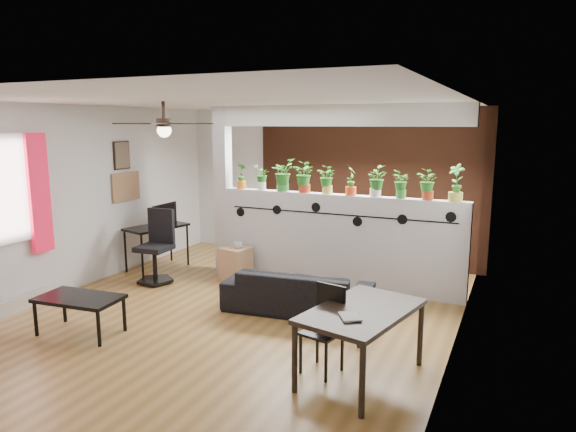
{
  "coord_description": "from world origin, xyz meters",
  "views": [
    {
      "loc": [
        3.14,
        -5.34,
        2.34
      ],
      "look_at": [
        0.42,
        0.6,
        1.16
      ],
      "focal_mm": 32.0,
      "sensor_mm": 36.0,
      "label": 1
    }
  ],
  "objects_px": {
    "potted_plant_1": "(262,177)",
    "sofa": "(298,291)",
    "potted_plant_5": "(351,179)",
    "potted_plant_7": "(401,183)",
    "potted_plant_9": "(456,182)",
    "potted_plant_3": "(305,176)",
    "potted_plant_2": "(283,174)",
    "potted_plant_8": "(428,183)",
    "potted_plant_0": "(241,175)",
    "potted_plant_4": "(327,179)",
    "coffee_table": "(79,301)",
    "office_chair": "(157,251)",
    "computer_desk": "(156,230)",
    "potted_plant_6": "(376,180)",
    "folding_chair": "(326,321)",
    "cup": "(238,245)",
    "dining_table": "(362,316)",
    "ceiling_fan": "(164,126)",
    "cube_shelf": "(235,264)"
  },
  "relations": [
    {
      "from": "potted_plant_0",
      "to": "cup",
      "type": "relative_size",
      "value": 3.11
    },
    {
      "from": "potted_plant_4",
      "to": "sofa",
      "type": "bearing_deg",
      "value": -87.31
    },
    {
      "from": "potted_plant_3",
      "to": "coffee_table",
      "type": "distance_m",
      "value": 3.44
    },
    {
      "from": "potted_plant_3",
      "to": "potted_plant_6",
      "type": "xyz_separation_m",
      "value": [
        1.05,
        0.0,
        -0.02
      ]
    },
    {
      "from": "computer_desk",
      "to": "folding_chair",
      "type": "relative_size",
      "value": 1.29
    },
    {
      "from": "potted_plant_1",
      "to": "computer_desk",
      "type": "xyz_separation_m",
      "value": [
        -1.74,
        -0.35,
        -0.91
      ]
    },
    {
      "from": "potted_plant_2",
      "to": "potted_plant_3",
      "type": "bearing_deg",
      "value": 0.0
    },
    {
      "from": "potted_plant_1",
      "to": "cup",
      "type": "bearing_deg",
      "value": -124.56
    },
    {
      "from": "potted_plant_1",
      "to": "potted_plant_5",
      "type": "distance_m",
      "value": 1.4
    },
    {
      "from": "folding_chair",
      "to": "office_chair",
      "type": "bearing_deg",
      "value": 154.43
    },
    {
      "from": "ceiling_fan",
      "to": "dining_table",
      "type": "relative_size",
      "value": 0.87
    },
    {
      "from": "potted_plant_3",
      "to": "coffee_table",
      "type": "relative_size",
      "value": 0.47
    },
    {
      "from": "potted_plant_8",
      "to": "potted_plant_2",
      "type": "bearing_deg",
      "value": -180.0
    },
    {
      "from": "potted_plant_0",
      "to": "potted_plant_7",
      "type": "bearing_deg",
      "value": -0.0
    },
    {
      "from": "potted_plant_8",
      "to": "sofa",
      "type": "height_order",
      "value": "potted_plant_8"
    },
    {
      "from": "cup",
      "to": "coffee_table",
      "type": "relative_size",
      "value": 0.13
    },
    {
      "from": "ceiling_fan",
      "to": "potted_plant_3",
      "type": "bearing_deg",
      "value": 59.19
    },
    {
      "from": "coffee_table",
      "to": "potted_plant_0",
      "type": "bearing_deg",
      "value": 80.18
    },
    {
      "from": "potted_plant_6",
      "to": "folding_chair",
      "type": "distance_m",
      "value": 2.72
    },
    {
      "from": "computer_desk",
      "to": "potted_plant_2",
      "type": "bearing_deg",
      "value": 9.4
    },
    {
      "from": "potted_plant_7",
      "to": "computer_desk",
      "type": "relative_size",
      "value": 0.36
    },
    {
      "from": "potted_plant_7",
      "to": "potted_plant_9",
      "type": "bearing_deg",
      "value": 0.0
    },
    {
      "from": "ceiling_fan",
      "to": "potted_plant_7",
      "type": "xyz_separation_m",
      "value": [
        2.48,
        1.8,
        -0.76
      ]
    },
    {
      "from": "potted_plant_6",
      "to": "potted_plant_9",
      "type": "relative_size",
      "value": 0.88
    },
    {
      "from": "potted_plant_1",
      "to": "sofa",
      "type": "distance_m",
      "value": 2.06
    },
    {
      "from": "potted_plant_6",
      "to": "potted_plant_9",
      "type": "distance_m",
      "value": 1.05
    },
    {
      "from": "coffee_table",
      "to": "ceiling_fan",
      "type": "bearing_deg",
      "value": 65.49
    },
    {
      "from": "potted_plant_9",
      "to": "potted_plant_3",
      "type": "bearing_deg",
      "value": -180.0
    },
    {
      "from": "potted_plant_0",
      "to": "potted_plant_2",
      "type": "height_order",
      "value": "potted_plant_2"
    },
    {
      "from": "potted_plant_8",
      "to": "office_chair",
      "type": "height_order",
      "value": "potted_plant_8"
    },
    {
      "from": "office_chair",
      "to": "dining_table",
      "type": "height_order",
      "value": "office_chair"
    },
    {
      "from": "potted_plant_9",
      "to": "sofa",
      "type": "relative_size",
      "value": 0.28
    },
    {
      "from": "folding_chair",
      "to": "cube_shelf",
      "type": "bearing_deg",
      "value": 136.5
    },
    {
      "from": "cube_shelf",
      "to": "potted_plant_9",
      "type": "bearing_deg",
      "value": 16.88
    },
    {
      "from": "potted_plant_2",
      "to": "ceiling_fan",
      "type": "bearing_deg",
      "value": -111.86
    },
    {
      "from": "folding_chair",
      "to": "potted_plant_5",
      "type": "bearing_deg",
      "value": 102.92
    },
    {
      "from": "potted_plant_0",
      "to": "computer_desk",
      "type": "height_order",
      "value": "potted_plant_0"
    },
    {
      "from": "potted_plant_0",
      "to": "potted_plant_9",
      "type": "height_order",
      "value": "potted_plant_9"
    },
    {
      "from": "potted_plant_3",
      "to": "office_chair",
      "type": "height_order",
      "value": "potted_plant_3"
    },
    {
      "from": "potted_plant_6",
      "to": "cup",
      "type": "distance_m",
      "value": 2.27
    },
    {
      "from": "potted_plant_2",
      "to": "sofa",
      "type": "bearing_deg",
      "value": -56.99
    },
    {
      "from": "potted_plant_9",
      "to": "cube_shelf",
      "type": "bearing_deg",
      "value": -173.73
    },
    {
      "from": "potted_plant_0",
      "to": "potted_plant_2",
      "type": "bearing_deg",
      "value": 0.0
    },
    {
      "from": "potted_plant_0",
      "to": "potted_plant_9",
      "type": "relative_size",
      "value": 0.84
    },
    {
      "from": "potted_plant_9",
      "to": "office_chair",
      "type": "relative_size",
      "value": 0.45
    },
    {
      "from": "potted_plant_5",
      "to": "sofa",
      "type": "relative_size",
      "value": 0.24
    },
    {
      "from": "potted_plant_1",
      "to": "potted_plant_2",
      "type": "relative_size",
      "value": 0.77
    },
    {
      "from": "potted_plant_4",
      "to": "coffee_table",
      "type": "distance_m",
      "value": 3.61
    },
    {
      "from": "sofa",
      "to": "cube_shelf",
      "type": "relative_size",
      "value": 3.53
    },
    {
      "from": "potted_plant_4",
      "to": "folding_chair",
      "type": "distance_m",
      "value": 2.86
    }
  ]
}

